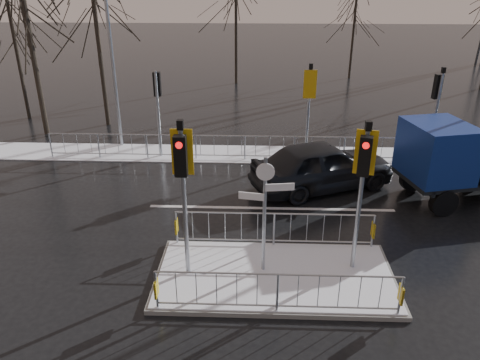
{
  "coord_description": "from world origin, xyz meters",
  "views": [
    {
      "loc": [
        -0.5,
        -9.78,
        7.18
      ],
      "look_at": [
        -0.96,
        2.05,
        1.8
      ],
      "focal_mm": 35.0,
      "sensor_mm": 36.0,
      "label": 1
    }
  ],
  "objects_px": {
    "car_far_lane": "(322,165)",
    "street_lamp_left": "(112,41)",
    "flatbed_truck": "(458,160)",
    "traffic_island": "(275,265)"
  },
  "relations": [
    {
      "from": "car_far_lane",
      "to": "traffic_island",
      "type": "bearing_deg",
      "value": 138.61
    },
    {
      "from": "traffic_island",
      "to": "street_lamp_left",
      "type": "height_order",
      "value": "street_lamp_left"
    },
    {
      "from": "flatbed_truck",
      "to": "street_lamp_left",
      "type": "bearing_deg",
      "value": 158.9
    },
    {
      "from": "traffic_island",
      "to": "flatbed_truck",
      "type": "distance_m",
      "value": 7.75
    },
    {
      "from": "traffic_island",
      "to": "street_lamp_left",
      "type": "distance_m",
      "value": 12.17
    },
    {
      "from": "car_far_lane",
      "to": "street_lamp_left",
      "type": "bearing_deg",
      "value": 40.89
    },
    {
      "from": "car_far_lane",
      "to": "street_lamp_left",
      "type": "distance_m",
      "value": 9.86
    },
    {
      "from": "car_far_lane",
      "to": "flatbed_truck",
      "type": "distance_m",
      "value": 4.39
    },
    {
      "from": "flatbed_truck",
      "to": "traffic_island",
      "type": "bearing_deg",
      "value": -142.59
    },
    {
      "from": "traffic_island",
      "to": "car_far_lane",
      "type": "xyz_separation_m",
      "value": [
        1.81,
        5.45,
        0.47
      ]
    }
  ]
}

